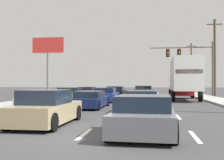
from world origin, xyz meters
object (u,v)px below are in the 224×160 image
at_px(car_silver, 41,99).
at_px(car_navy, 90,100).
at_px(car_yellow, 70,95).
at_px(car_maroon, 87,92).
at_px(car_gray, 144,116).
at_px(car_white, 142,103).
at_px(car_green, 144,97).
at_px(roadside_billboard, 48,53).
at_px(car_black, 116,92).
at_px(utility_pole_far, 191,67).
at_px(box_truck, 184,77).
at_px(utility_pole_mid, 215,57).
at_px(car_tan, 46,109).
at_px(traffic_signal_mast, 186,57).
at_px(car_blue, 105,95).
at_px(car_orange, 144,93).

distance_m(car_silver, car_navy, 3.27).
bearing_deg(car_yellow, car_maroon, 90.29).
bearing_deg(car_gray, car_white, 92.06).
relative_size(car_maroon, car_silver, 0.91).
distance_m(car_green, roadside_billboard, 20.85).
relative_size(car_black, car_green, 1.07).
bearing_deg(utility_pole_far, car_yellow, -116.08).
bearing_deg(roadside_billboard, car_maroon, -43.05).
xyz_separation_m(box_truck, utility_pole_mid, (4.43, 7.60, 2.54)).
distance_m(car_maroon, car_white, 16.97).
xyz_separation_m(car_tan, traffic_signal_mast, (8.43, 24.42, 4.19)).
xyz_separation_m(car_silver, utility_pole_far, (14.90, 36.42, 4.16)).
xyz_separation_m(car_yellow, car_blue, (3.15, -0.03, -0.02)).
bearing_deg(car_white, traffic_signal_mast, 76.14).
distance_m(car_gray, utility_pole_mid, 26.86).
xyz_separation_m(car_yellow, car_orange, (6.35, 5.73, 0.03)).
bearing_deg(box_truck, utility_pole_far, 80.50).
bearing_deg(utility_pole_far, car_tan, -105.12).
bearing_deg(car_gray, car_silver, 128.55).
bearing_deg(utility_pole_mid, car_gray, -107.20).
bearing_deg(car_yellow, car_tan, -77.69).
height_order(car_orange, utility_pole_far, utility_pole_far).
height_order(car_white, box_truck, box_truck).
bearing_deg(utility_pole_mid, car_silver, -131.48).
height_order(car_tan, box_truck, box_truck).
bearing_deg(car_maroon, car_silver, -90.49).
height_order(car_yellow, traffic_signal_mast, traffic_signal_mast).
bearing_deg(car_orange, car_tan, -100.01).
xyz_separation_m(car_yellow, car_tan, (2.95, -13.52, 0.04)).
bearing_deg(box_truck, car_orange, 142.67).
relative_size(car_blue, car_orange, 0.90).
bearing_deg(car_blue, car_black, 88.65).
height_order(car_silver, roadside_billboard, roadside_billboard).
height_order(car_navy, car_green, car_green).
distance_m(car_maroon, car_green, 10.63).
relative_size(car_silver, roadside_billboard, 0.56).
height_order(car_yellow, roadside_billboard, roadside_billboard).
distance_m(car_navy, car_gray, 9.55).
distance_m(car_yellow, car_blue, 3.15).
bearing_deg(car_green, utility_pole_mid, 55.75).
distance_m(car_green, car_white, 7.27).
bearing_deg(car_yellow, car_orange, 42.07).
bearing_deg(roadside_billboard, utility_pole_mid, -7.99).
bearing_deg(car_blue, car_silver, -117.86).
relative_size(car_white, car_gray, 0.97).
bearing_deg(car_white, car_silver, 159.61).
distance_m(car_blue, car_tan, 13.50).
height_order(car_yellow, box_truck, box_truck).
bearing_deg(car_blue, box_truck, 22.01).
bearing_deg(utility_pole_far, traffic_signal_mast, -99.92).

